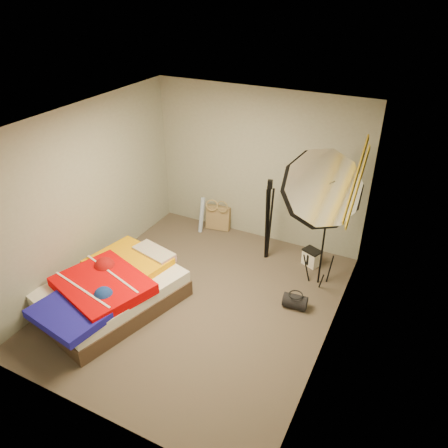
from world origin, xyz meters
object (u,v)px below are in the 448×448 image
Objects in this scene: tote_bag at (218,218)px; photo_umbrella at (320,190)px; bed at (111,291)px; camera_case at (311,258)px; wrapping_roll at (202,215)px; duffel_bag at (295,301)px; camera_tripod at (268,215)px.

photo_umbrella is (1.93, -0.94, 1.36)m from tote_bag.
camera_case is at bearing 45.45° from bed.
camera_case is 1.57m from photo_umbrella.
camera_case is (1.79, -0.35, -0.09)m from tote_bag.
wrapping_roll is at bearing 87.36° from bed.
duffel_bag is 1.40m from camera_tripod.
tote_bag reaches higher than camera_case.
duffel_bag is 1.54m from photo_umbrella.
photo_umbrella is (2.15, -0.73, 1.26)m from wrapping_roll.
duffel_bag is at bearing -50.02° from camera_tripod.
wrapping_roll is at bearing 145.00° from duffel_bag.
camera_case is at bearing 90.06° from duffel_bag.
photo_umbrella is at bearing -52.91° from camera_case.
bed is 0.98× the size of photo_umbrella.
bed reaches higher than camera_case.
tote_bag reaches higher than duffel_bag.
tote_bag is 1.31m from camera_tripod.
camera_tripod is (1.41, 2.03, 0.50)m from bed.
duffel_bag is at bearing -46.47° from tote_bag.
wrapping_roll reaches higher than camera_case.
photo_umbrella reaches higher than camera_case.
camera_case is 0.95m from camera_tripod.
photo_umbrella reaches higher than wrapping_roll.
bed is 3.03m from photo_umbrella.
wrapping_roll is at bearing -160.82° from camera_case.
camera_case is at bearing -20.66° from tote_bag.
photo_umbrella is at bearing -29.42° from camera_tripod.
camera_case is 0.18× the size of camera_tripod.
wrapping_roll is at bearing 161.16° from photo_umbrella.
duffel_bag is at bearing -95.96° from photo_umbrella.
camera_tripod reaches higher than tote_bag.
tote_bag is 1.82m from camera_case.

